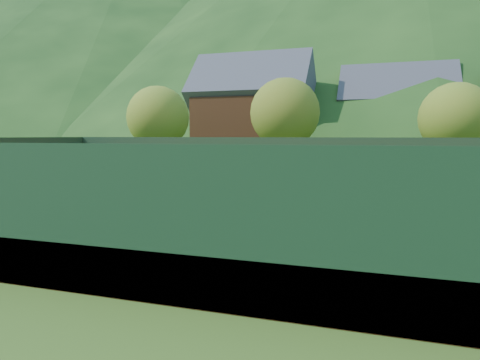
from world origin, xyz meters
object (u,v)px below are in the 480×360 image
(student_c, at_px, (445,189))
(chalet_mid, at_px, (396,119))
(tennis_net, at_px, (277,194))
(student_a, at_px, (366,183))
(coach, at_px, (188,184))
(chalet_left, at_px, (253,114))
(ball_hopper, at_px, (85,195))
(student_b, at_px, (388,186))
(student_d, at_px, (424,187))

(student_c, bearing_deg, chalet_mid, -79.24)
(tennis_net, bearing_deg, student_a, 36.95)
(coach, xyz_separation_m, tennis_net, (3.69, 1.65, -0.49))
(coach, height_order, chalet_left, chalet_left)
(student_a, distance_m, chalet_left, 30.83)
(ball_hopper, bearing_deg, chalet_mid, 71.60)
(coach, height_order, chalet_mid, chalet_mid)
(student_b, distance_m, chalet_mid, 31.17)
(student_c, height_order, tennis_net, student_c)
(student_b, bearing_deg, chalet_mid, -92.99)
(chalet_left, distance_m, chalet_mid, 16.51)
(coach, xyz_separation_m, chalet_left, (-6.31, 31.65, 4.63))
(ball_hopper, height_order, chalet_left, chalet_left)
(tennis_net, distance_m, chalet_left, 32.04)
(student_c, relative_size, student_d, 1.02)
(coach, xyz_separation_m, student_b, (8.54, 4.80, -0.32))
(student_a, height_order, student_d, student_a)
(student_c, xyz_separation_m, chalet_left, (-17.30, 27.57, 4.90))
(coach, distance_m, chalet_left, 32.60)
(student_a, relative_size, chalet_left, 0.12)
(student_c, distance_m, chalet_mid, 31.88)
(coach, relative_size, chalet_mid, 0.16)
(chalet_mid, bearing_deg, coach, -105.20)
(student_b, distance_m, tennis_net, 5.79)
(tennis_net, bearing_deg, chalet_mid, 79.99)
(student_a, distance_m, student_d, 2.66)
(student_b, xyz_separation_m, student_d, (1.60, -0.39, 0.04))
(student_c, relative_size, chalet_mid, 0.11)
(student_a, distance_m, student_b, 1.10)
(tennis_net, height_order, chalet_left, chalet_left)
(student_a, relative_size, ball_hopper, 1.59)
(student_b, height_order, ball_hopper, student_b)
(tennis_net, distance_m, ball_hopper, 8.25)
(coach, height_order, student_b, coach)
(coach, relative_size, student_b, 1.48)
(coach, distance_m, student_b, 9.81)
(student_d, relative_size, chalet_left, 0.10)
(coach, height_order, student_d, coach)
(tennis_net, bearing_deg, chalet_left, 108.43)
(coach, bearing_deg, chalet_mid, 78.48)
(student_d, relative_size, tennis_net, 0.12)
(student_b, xyz_separation_m, tennis_net, (-4.86, -3.15, -0.17))
(tennis_net, bearing_deg, ball_hopper, -146.11)
(chalet_mid, bearing_deg, ball_hopper, -108.40)
(student_d, bearing_deg, tennis_net, 33.28)
(coach, distance_m, student_c, 11.72)
(coach, bearing_deg, ball_hopper, -133.27)
(student_c, xyz_separation_m, student_d, (-0.84, 0.33, -0.01))
(student_c, bearing_deg, ball_hopper, 34.82)
(coach, bearing_deg, student_b, 33.01)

